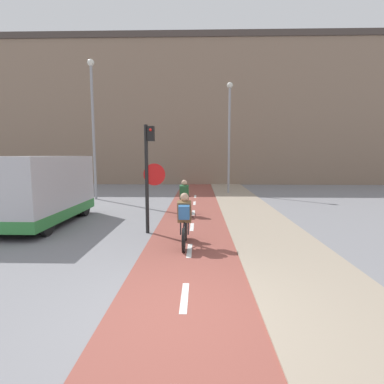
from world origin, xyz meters
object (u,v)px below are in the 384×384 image
cyclist_far (184,199)px  van (43,191)px  street_lamp_sidewalk (229,127)px  cyclist_near (184,221)px  street_lamp_far (93,116)px  traffic_light_pole (149,167)px

cyclist_far → van: 5.16m
street_lamp_sidewalk → cyclist_near: (-2.22, -11.15, -3.47)m
street_lamp_sidewalk → van: bearing=-130.1°
street_lamp_sidewalk → street_lamp_far: bearing=-161.0°
street_lamp_sidewalk → cyclist_far: (-2.44, -6.96, -3.51)m
cyclist_near → van: bearing=153.9°
traffic_light_pole → street_lamp_sidewalk: (3.36, 9.77, 2.11)m
street_lamp_far → cyclist_near: size_ratio=4.60×
street_lamp_far → cyclist_far: size_ratio=4.74×
street_lamp_sidewalk → van: street_lamp_sidewalk is taller
cyclist_near → van: van is taller
street_lamp_sidewalk → cyclist_near: bearing=-101.3°
street_lamp_far → cyclist_near: (5.33, -8.55, -3.79)m
traffic_light_pole → street_lamp_sidewalk: street_lamp_sidewalk is taller
traffic_light_pole → street_lamp_far: 8.65m
cyclist_near → street_lamp_far: bearing=122.0°
street_lamp_far → van: street_lamp_far is taller
street_lamp_far → van: size_ratio=1.59×
traffic_light_pole → cyclist_far: size_ratio=2.12×
traffic_light_pole → cyclist_near: 2.24m
cyclist_near → street_lamp_sidewalk: bearing=78.7°
street_lamp_sidewalk → cyclist_near: size_ratio=4.23×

